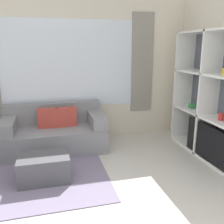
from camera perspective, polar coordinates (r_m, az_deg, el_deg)
wall_back at (r=4.78m, az=-9.85°, el=9.60°), size 5.81×0.11×2.70m
area_rug at (r=3.73m, az=-20.68°, el=-14.40°), size 2.43×1.65×0.01m
couch_main at (r=4.52m, az=-12.95°, el=-4.63°), size 1.72×0.87×0.77m
ottoman at (r=3.56m, az=-15.24°, el=-12.27°), size 0.67×0.46×0.36m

